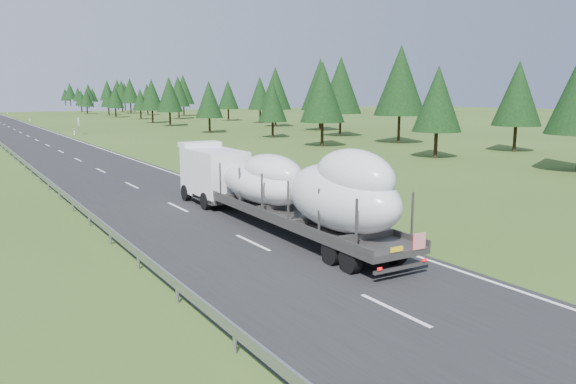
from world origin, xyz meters
TOP-DOWN VIEW (x-y plane):
  - ground at (0.00, 0.00)m, footprint 400.00×400.00m
  - road_surface at (0.00, 100.00)m, footprint 10.00×400.00m
  - marker_posts at (6.50, 155.00)m, footprint 0.13×350.08m
  - highway_sign at (7.20, 80.00)m, footprint 0.08×0.90m
  - tree_line_right at (40.58, 107.46)m, footprint 26.92×330.62m
  - boat_truck at (2.25, 10.36)m, footprint 2.91×18.73m

SIDE VIEW (x-z plane):
  - ground at x=0.00m, z-range 0.00..0.00m
  - road_surface at x=0.00m, z-range 0.00..0.02m
  - marker_posts at x=6.50m, z-range 0.04..1.04m
  - highway_sign at x=7.20m, z-range 0.51..3.11m
  - boat_truck at x=2.25m, z-range 0.01..4.35m
  - tree_line_right at x=40.58m, z-range 0.57..12.97m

